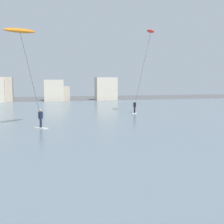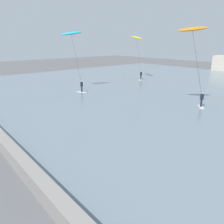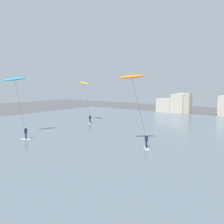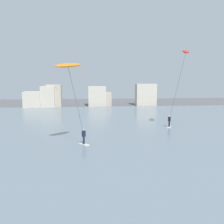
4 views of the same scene
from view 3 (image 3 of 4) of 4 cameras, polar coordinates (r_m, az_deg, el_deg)
The scene contains 5 objects.
water_bay at distance 31.08m, azimuth 20.91°, elevation -6.80°, with size 84.00×52.00×0.10m, color slate.
far_shore_buildings at distance 58.34m, azimuth 25.43°, elevation 1.46°, with size 31.51×5.90×5.35m.
kitesurfer_cyan at distance 32.27m, azimuth -23.66°, elevation 6.49°, with size 3.86×3.19×8.34m.
kitesurfer_orange at distance 24.21m, azimuth 5.62°, elevation 7.16°, with size 3.37×3.03×8.42m.
kitesurfer_yellow at distance 42.24m, azimuth -7.13°, elevation 6.73°, with size 4.18×2.20×7.99m.
Camera 3 is at (8.14, 2.12, 7.16)m, focal length 35.28 mm.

